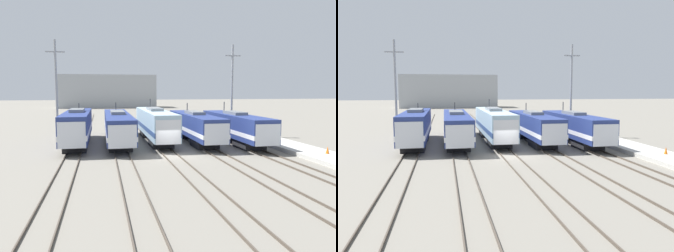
% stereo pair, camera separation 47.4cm
% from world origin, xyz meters
% --- Properties ---
extents(ground_plane, '(400.00, 400.00, 0.00)m').
position_xyz_m(ground_plane, '(0.00, 0.00, 0.00)').
color(ground_plane, slate).
extents(rail_pair_far_left, '(1.50, 120.00, 0.15)m').
position_xyz_m(rail_pair_far_left, '(-9.61, 0.00, 0.07)').
color(rail_pair_far_left, '#4C4238').
rests_on(rail_pair_far_left, ground_plane).
extents(rail_pair_center_left, '(1.51, 120.00, 0.15)m').
position_xyz_m(rail_pair_center_left, '(-4.80, 0.00, 0.07)').
color(rail_pair_center_left, '#4C4238').
rests_on(rail_pair_center_left, ground_plane).
extents(rail_pair_center, '(1.51, 120.00, 0.15)m').
position_xyz_m(rail_pair_center, '(0.00, 0.00, 0.07)').
color(rail_pair_center, '#4C4238').
rests_on(rail_pair_center, ground_plane).
extents(rail_pair_center_right, '(1.51, 120.00, 0.15)m').
position_xyz_m(rail_pair_center_right, '(4.80, 0.00, 0.07)').
color(rail_pair_center_right, '#4C4238').
rests_on(rail_pair_center_right, ground_plane).
extents(rail_pair_far_right, '(1.50, 120.00, 0.15)m').
position_xyz_m(rail_pair_far_right, '(9.61, 0.00, 0.07)').
color(rail_pair_far_right, '#4C4238').
rests_on(rail_pair_far_right, ground_plane).
extents(locomotive_far_left, '(2.92, 16.14, 4.90)m').
position_xyz_m(locomotive_far_left, '(-9.61, 8.45, 2.23)').
color(locomotive_far_left, black).
rests_on(locomotive_far_left, ground_plane).
extents(locomotive_center_left, '(3.04, 19.92, 4.90)m').
position_xyz_m(locomotive_center_left, '(-4.80, 9.45, 2.06)').
color(locomotive_center_left, black).
rests_on(locomotive_center_left, ground_plane).
extents(locomotive_center, '(2.93, 18.01, 5.34)m').
position_xyz_m(locomotive_center, '(0.00, 9.91, 2.22)').
color(locomotive_center, '#232326').
rests_on(locomotive_center, ground_plane).
extents(locomotive_center_right, '(2.95, 16.77, 4.82)m').
position_xyz_m(locomotive_center_right, '(4.80, 8.01, 2.02)').
color(locomotive_center_right, black).
rests_on(locomotive_center_right, ground_plane).
extents(locomotive_far_right, '(2.96, 16.98, 4.99)m').
position_xyz_m(locomotive_far_right, '(9.61, 6.47, 2.03)').
color(locomotive_far_right, black).
rests_on(locomotive_far_right, ground_plane).
extents(catenary_tower_left, '(2.38, 0.30, 12.98)m').
position_xyz_m(catenary_tower_left, '(-12.40, 13.02, 6.74)').
color(catenary_tower_left, gray).
rests_on(catenary_tower_left, ground_plane).
extents(catenary_tower_right, '(2.38, 0.30, 12.98)m').
position_xyz_m(catenary_tower_right, '(11.66, 13.02, 6.74)').
color(catenary_tower_right, gray).
rests_on(catenary_tower_right, ground_plane).
extents(platform, '(4.00, 120.00, 0.42)m').
position_xyz_m(platform, '(14.16, 0.00, 0.21)').
color(platform, '#B7B5AD').
rests_on(platform, ground_plane).
extents(traffic_cone, '(0.34, 0.34, 0.69)m').
position_xyz_m(traffic_cone, '(14.68, -3.83, 0.76)').
color(traffic_cone, orange).
rests_on(traffic_cone, platform).
extents(depot_building, '(35.86, 12.05, 12.35)m').
position_xyz_m(depot_building, '(-4.30, 96.94, 6.17)').
color(depot_building, '#9EA3A8').
rests_on(depot_building, ground_plane).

